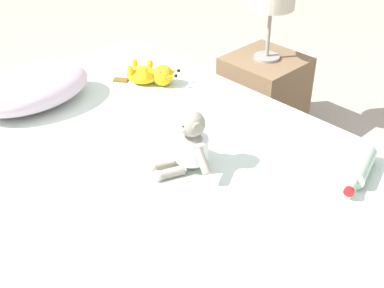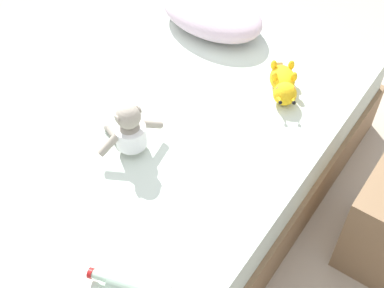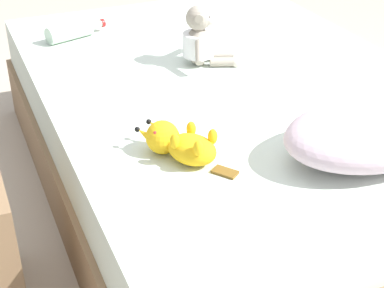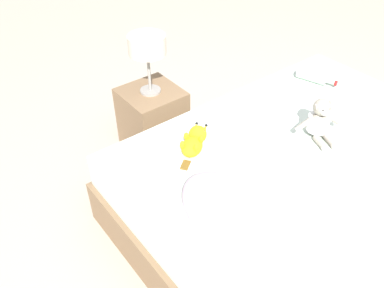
% 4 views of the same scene
% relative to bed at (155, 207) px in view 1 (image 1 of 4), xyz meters
% --- Properties ---
extents(ground_plane, '(16.00, 16.00, 0.00)m').
position_rel_bed_xyz_m(ground_plane, '(0.00, 0.00, -0.24)').
color(ground_plane, '#B7A893').
extents(bed, '(1.44, 2.01, 0.49)m').
position_rel_bed_xyz_m(bed, '(0.00, 0.00, 0.00)').
color(bed, '#846647').
rests_on(bed, ground_plane).
extents(pillow, '(0.55, 0.37, 0.16)m').
position_rel_bed_xyz_m(pillow, '(-0.11, 0.68, 0.33)').
color(pillow, silver).
rests_on(pillow, bed).
extents(plush_monkey, '(0.25, 0.28, 0.24)m').
position_rel_bed_xyz_m(plush_monkey, '(0.06, -0.14, 0.34)').
color(plush_monkey, '#9E9384').
rests_on(plush_monkey, bed).
extents(plush_yellow_creature, '(0.23, 0.30, 0.10)m').
position_rel_bed_xyz_m(plush_yellow_creature, '(0.40, 0.47, 0.29)').
color(plush_yellow_creature, yellow).
rests_on(plush_yellow_creature, bed).
extents(glass_bottle, '(0.28, 0.13, 0.07)m').
position_rel_bed_xyz_m(glass_bottle, '(0.46, -0.61, 0.28)').
color(glass_bottle, '#B2D1B7').
rests_on(glass_bottle, bed).
extents(nightstand, '(0.38, 0.38, 0.46)m').
position_rel_bed_xyz_m(nightstand, '(1.08, 0.31, -0.01)').
color(nightstand, '#846647').
rests_on(nightstand, ground_plane).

